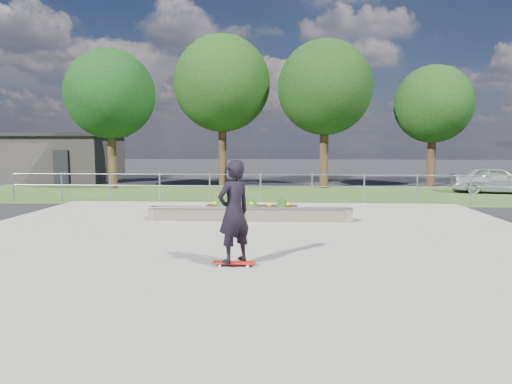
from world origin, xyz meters
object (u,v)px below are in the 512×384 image
at_px(skateboarder, 234,212).
at_px(parked_car, 495,180).
at_px(planter_bed, 251,209).
at_px(grind_ledge, 250,214).

bearing_deg(skateboarder, parked_car, 52.00).
xyz_separation_m(planter_bed, skateboarder, (0.15, -6.37, 0.84)).
bearing_deg(grind_ledge, skateboarder, -88.85).
xyz_separation_m(grind_ledge, parked_car, (10.98, 8.86, 0.39)).
height_order(grind_ledge, parked_car, parked_car).
bearing_deg(planter_bed, grind_ledge, -87.94).
xyz_separation_m(skateboarder, parked_car, (10.88, 13.93, -0.43)).
relative_size(grind_ledge, planter_bed, 2.00).
bearing_deg(grind_ledge, planter_bed, 92.06).
height_order(skateboarder, parked_car, skateboarder).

